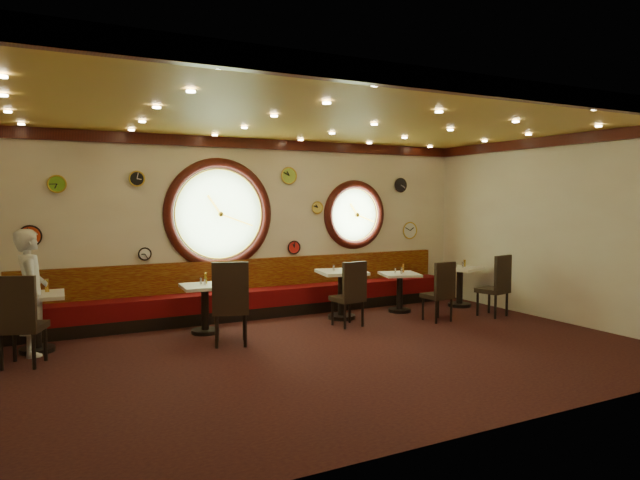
# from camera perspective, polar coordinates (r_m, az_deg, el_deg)

# --- Properties ---
(floor) EXTENTS (9.00, 6.00, 0.00)m
(floor) POSITION_cam_1_polar(r_m,az_deg,el_deg) (8.02, 0.92, -11.19)
(floor) COLOR black
(floor) RESTS_ON ground
(ceiling) EXTENTS (9.00, 6.00, 0.02)m
(ceiling) POSITION_cam_1_polar(r_m,az_deg,el_deg) (7.81, 0.95, 12.08)
(ceiling) COLOR #C18C36
(ceiling) RESTS_ON wall_back
(wall_back) EXTENTS (9.00, 0.02, 3.20)m
(wall_back) POSITION_cam_1_polar(r_m,az_deg,el_deg) (10.48, -6.95, 1.27)
(wall_back) COLOR beige
(wall_back) RESTS_ON floor
(wall_front) EXTENTS (9.00, 0.02, 3.20)m
(wall_front) POSITION_cam_1_polar(r_m,az_deg,el_deg) (5.33, 16.60, -1.67)
(wall_front) COLOR beige
(wall_front) RESTS_ON floor
(wall_right) EXTENTS (0.02, 6.00, 3.20)m
(wall_right) POSITION_cam_1_polar(r_m,az_deg,el_deg) (10.66, 22.68, 1.03)
(wall_right) COLOR beige
(wall_right) RESTS_ON floor
(molding_back) EXTENTS (9.00, 0.10, 0.18)m
(molding_back) POSITION_cam_1_polar(r_m,az_deg,el_deg) (10.47, -6.93, 9.54)
(molding_back) COLOR #330D09
(molding_back) RESTS_ON wall_back
(molding_front) EXTENTS (9.00, 0.10, 0.18)m
(molding_front) POSITION_cam_1_polar(r_m,az_deg,el_deg) (5.43, 16.57, 14.45)
(molding_front) COLOR #330D09
(molding_front) RESTS_ON wall_back
(molding_right) EXTENTS (0.10, 6.00, 0.18)m
(molding_right) POSITION_cam_1_polar(r_m,az_deg,el_deg) (10.66, 22.74, 9.16)
(molding_right) COLOR #330D09
(molding_right) RESTS_ON wall_back
(banquette_base) EXTENTS (8.00, 0.55, 0.20)m
(banquette_base) POSITION_cam_1_polar(r_m,az_deg,el_deg) (10.40, -6.33, -7.07)
(banquette_base) COLOR black
(banquette_base) RESTS_ON floor
(banquette_seat) EXTENTS (8.00, 0.55, 0.30)m
(banquette_seat) POSITION_cam_1_polar(r_m,az_deg,el_deg) (10.36, -6.34, -5.72)
(banquette_seat) COLOR #59070B
(banquette_seat) RESTS_ON banquette_base
(banquette_back) EXTENTS (8.00, 0.10, 0.55)m
(banquette_back) POSITION_cam_1_polar(r_m,az_deg,el_deg) (10.50, -6.79, -3.38)
(banquette_back) COLOR #5C0F07
(banquette_back) RESTS_ON wall_back
(porthole_left_glass) EXTENTS (1.66, 0.02, 1.66)m
(porthole_left_glass) POSITION_cam_1_polar(r_m,az_deg,el_deg) (10.27, -10.09, 2.57)
(porthole_left_glass) COLOR #93BF72
(porthole_left_glass) RESTS_ON wall_back
(porthole_left_frame) EXTENTS (1.98, 0.18, 1.98)m
(porthole_left_frame) POSITION_cam_1_polar(r_m,az_deg,el_deg) (10.25, -10.06, 2.57)
(porthole_left_frame) COLOR #330D09
(porthole_left_frame) RESTS_ON wall_back
(porthole_left_ring) EXTENTS (1.61, 0.03, 1.61)m
(porthole_left_ring) POSITION_cam_1_polar(r_m,az_deg,el_deg) (10.23, -10.01, 2.57)
(porthole_left_ring) COLOR gold
(porthole_left_ring) RESTS_ON wall_back
(porthole_right_glass) EXTENTS (1.10, 0.02, 1.10)m
(porthole_right_glass) POSITION_cam_1_polar(r_m,az_deg,el_deg) (11.43, 3.42, 2.54)
(porthole_right_glass) COLOR #93BF72
(porthole_right_glass) RESTS_ON wall_back
(porthole_right_frame) EXTENTS (1.38, 0.18, 1.38)m
(porthole_right_frame) POSITION_cam_1_polar(r_m,az_deg,el_deg) (11.42, 3.46, 2.54)
(porthole_right_frame) COLOR #330D09
(porthole_right_frame) RESTS_ON wall_back
(porthole_right_ring) EXTENTS (1.09, 0.03, 1.09)m
(porthole_right_ring) POSITION_cam_1_polar(r_m,az_deg,el_deg) (11.39, 3.54, 2.53)
(porthole_right_ring) COLOR gold
(porthole_right_ring) RESTS_ON wall_back
(wall_clock_0) EXTENTS (0.34, 0.03, 0.34)m
(wall_clock_0) POSITION_cam_1_polar(r_m,az_deg,el_deg) (12.17, 8.95, 0.95)
(wall_clock_0) COLOR silver
(wall_clock_0) RESTS_ON wall_back
(wall_clock_1) EXTENTS (0.24, 0.03, 0.24)m
(wall_clock_1) POSITION_cam_1_polar(r_m,az_deg,el_deg) (10.80, -2.64, -0.74)
(wall_clock_1) COLOR red
(wall_clock_1) RESTS_ON wall_back
(wall_clock_2) EXTENTS (0.28, 0.03, 0.28)m
(wall_clock_2) POSITION_cam_1_polar(r_m,az_deg,el_deg) (12.01, 8.04, 5.45)
(wall_clock_2) COLOR black
(wall_clock_2) RESTS_ON wall_back
(wall_clock_3) EXTENTS (0.24, 0.03, 0.24)m
(wall_clock_3) POSITION_cam_1_polar(r_m,az_deg,el_deg) (9.90, -17.86, 5.85)
(wall_clock_3) COLOR black
(wall_clock_3) RESTS_ON wall_back
(wall_clock_4) EXTENTS (0.22, 0.03, 0.22)m
(wall_clock_4) POSITION_cam_1_polar(r_m,az_deg,el_deg) (10.98, -0.28, 3.26)
(wall_clock_4) COLOR gold
(wall_clock_4) RESTS_ON wall_back
(wall_clock_5) EXTENTS (0.26, 0.03, 0.26)m
(wall_clock_5) POSITION_cam_1_polar(r_m,az_deg,el_deg) (9.76, -24.82, 5.11)
(wall_clock_5) COLOR #69AC22
(wall_clock_5) RESTS_ON wall_back
(wall_clock_6) EXTENTS (0.30, 0.03, 0.30)m
(wall_clock_6) POSITION_cam_1_polar(r_m,az_deg,el_deg) (10.73, -3.15, 6.44)
(wall_clock_6) COLOR #95C23C
(wall_clock_6) RESTS_ON wall_back
(wall_clock_7) EXTENTS (0.20, 0.03, 0.20)m
(wall_clock_7) POSITION_cam_1_polar(r_m,az_deg,el_deg) (9.96, -17.13, -1.34)
(wall_clock_7) COLOR white
(wall_clock_7) RESTS_ON wall_back
(wall_clock_8) EXTENTS (0.32, 0.03, 0.32)m
(wall_clock_8) POSITION_cam_1_polar(r_m,az_deg,el_deg) (9.77, -27.02, 0.34)
(wall_clock_8) COLOR red
(wall_clock_8) RESTS_ON wall_back
(table_a) EXTENTS (0.78, 0.78, 0.81)m
(table_a) POSITION_cam_1_polar(r_m,az_deg,el_deg) (8.87, -26.53, -6.76)
(table_a) COLOR black
(table_a) RESTS_ON floor
(table_b) EXTENTS (0.75, 0.75, 0.77)m
(table_b) POSITION_cam_1_polar(r_m,az_deg,el_deg) (9.21, -11.43, -6.16)
(table_b) COLOR black
(table_b) RESTS_ON floor
(table_c) EXTENTS (0.91, 0.91, 0.86)m
(table_c) POSITION_cam_1_polar(r_m,az_deg,el_deg) (10.11, 2.17, -4.85)
(table_c) COLOR black
(table_c) RESTS_ON floor
(table_d) EXTENTS (0.83, 0.83, 0.73)m
(table_d) POSITION_cam_1_polar(r_m,az_deg,el_deg) (10.81, 7.97, -4.71)
(table_d) COLOR black
(table_d) RESTS_ON floor
(table_e) EXTENTS (0.92, 0.92, 0.78)m
(table_e) POSITION_cam_1_polar(r_m,az_deg,el_deg) (11.57, 13.80, -4.06)
(table_e) COLOR black
(table_e) RESTS_ON floor
(chair_a) EXTENTS (0.64, 0.64, 0.73)m
(chair_a) POSITION_cam_1_polar(r_m,az_deg,el_deg) (8.10, -27.88, -6.65)
(chair_a) COLOR black
(chair_a) RESTS_ON floor
(chair_b) EXTENTS (0.65, 0.65, 0.76)m
(chair_b) POSITION_cam_1_polar(r_m,az_deg,el_deg) (8.31, -8.94, -5.74)
(chair_b) COLOR black
(chair_b) RESTS_ON floor
(chair_c) EXTENTS (0.50, 0.50, 0.68)m
(chair_c) POSITION_cam_1_polar(r_m,az_deg,el_deg) (9.44, 3.12, -4.97)
(chair_c) COLOR black
(chair_c) RESTS_ON floor
(chair_d) EXTENTS (0.45, 0.45, 0.64)m
(chair_d) POSITION_cam_1_polar(r_m,az_deg,el_deg) (10.05, 12.01, -4.68)
(chair_d) COLOR black
(chair_d) RESTS_ON floor
(chair_e) EXTENTS (0.56, 0.56, 0.69)m
(chair_e) POSITION_cam_1_polar(r_m,az_deg,el_deg) (10.72, 17.33, -3.99)
(chair_e) COLOR black
(chair_e) RESTS_ON floor
(condiment_a_salt) EXTENTS (0.03, 0.03, 0.09)m
(condiment_a_salt) POSITION_cam_1_polar(r_m,az_deg,el_deg) (8.92, -27.00, -4.48)
(condiment_a_salt) COLOR silver
(condiment_a_salt) RESTS_ON table_a
(condiment_b_salt) EXTENTS (0.04, 0.04, 0.10)m
(condiment_b_salt) POSITION_cam_1_polar(r_m,az_deg,el_deg) (9.23, -11.82, -4.04)
(condiment_b_salt) COLOR silver
(condiment_b_salt) RESTS_ON table_b
(condiment_c_salt) EXTENTS (0.03, 0.03, 0.10)m
(condiment_c_salt) POSITION_cam_1_polar(r_m,az_deg,el_deg) (10.04, 1.37, -2.81)
(condiment_c_salt) COLOR silver
(condiment_c_salt) RESTS_ON table_c
(condiment_d_salt) EXTENTS (0.03, 0.03, 0.09)m
(condiment_d_salt) POSITION_cam_1_polar(r_m,az_deg,el_deg) (10.74, 7.53, -3.06)
(condiment_d_salt) COLOR silver
(condiment_d_salt) RESTS_ON table_d
(condiment_a_pepper) EXTENTS (0.03, 0.03, 0.10)m
(condiment_a_pepper) POSITION_cam_1_polar(r_m,az_deg,el_deg) (8.84, -26.27, -4.50)
(condiment_a_pepper) COLOR silver
(condiment_a_pepper) RESTS_ON table_a
(condiment_b_pepper) EXTENTS (0.03, 0.03, 0.09)m
(condiment_b_pepper) POSITION_cam_1_polar(r_m,az_deg,el_deg) (9.15, -11.45, -4.12)
(condiment_b_pepper) COLOR silver
(condiment_b_pepper) RESTS_ON table_b
(condiment_c_pepper) EXTENTS (0.04, 0.04, 0.11)m
(condiment_c_pepper) POSITION_cam_1_polar(r_m,az_deg,el_deg) (9.98, 2.36, -2.80)
(condiment_c_pepper) COLOR silver
(condiment_c_pepper) RESTS_ON table_c
(condiment_d_pepper) EXTENTS (0.04, 0.04, 0.11)m
(condiment_d_pepper) POSITION_cam_1_polar(r_m,az_deg,el_deg) (10.69, 8.14, -3.05)
(condiment_d_pepper) COLOR #B8B8BD
(condiment_d_pepper) RESTS_ON table_d
(condiment_a_bottle) EXTENTS (0.06, 0.06, 0.18)m
(condiment_a_bottle) POSITION_cam_1_polar(r_m,az_deg,el_deg) (8.93, -25.63, -4.11)
(condiment_a_bottle) COLOR gold
(condiment_a_bottle) RESTS_ON table_a
(condiment_b_bottle) EXTENTS (0.05, 0.05, 0.17)m
(condiment_b_bottle) POSITION_cam_1_polar(r_m,az_deg,el_deg) (9.28, -11.38, -3.77)
(condiment_b_bottle) COLOR gold
(condiment_b_bottle) RESTS_ON table_b
(condiment_c_bottle) EXTENTS (0.04, 0.04, 0.14)m
(condiment_c_bottle) POSITION_cam_1_polar(r_m,az_deg,el_deg) (10.19, 2.51, -2.58)
(condiment_c_bottle) COLOR gold
(condiment_c_bottle) RESTS_ON table_c
(condiment_d_bottle) EXTENTS (0.05, 0.05, 0.17)m
(condiment_d_bottle) POSITION_cam_1_polar(r_m,az_deg,el_deg) (10.86, 8.29, -2.80)
(condiment_d_bottle) COLOR orange
(condiment_d_bottle) RESTS_ON table_d
(condiment_e_salt) EXTENTS (0.03, 0.03, 0.09)m
(condiment_e_salt) POSITION_cam_1_polar(r_m,az_deg,el_deg) (11.48, 13.49, -2.46)
(condiment_e_salt) COLOR silver
(condiment_e_salt) RESTS_ON table_e
(condiment_e_pepper) EXTENTS (0.04, 0.04, 0.11)m
(condiment_e_pepper) POSITION_cam_1_polar(r_m,az_deg,el_deg) (11.50, 14.09, -2.40)
(condiment_e_pepper) COLOR #BAB9BE
(condiment_e_pepper) RESTS_ON table_e
(condiment_e_bottle) EXTENTS (0.04, 0.04, 0.14)m
(condiment_e_bottle) POSITION_cam_1_polar(r_m,az_deg,el_deg) (11.65, 14.26, -2.26)
(condiment_e_bottle) COLOR gold
(condiment_e_bottle) RESTS_ON table_e
(waiter) EXTENTS (0.43, 0.64, 1.72)m
(waiter) POSITION_cam_1_polar(r_m,az_deg,el_deg) (8.68, -26.92, -4.67)
(waiter) COLOR silver
(waiter) RESTS_ON floor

